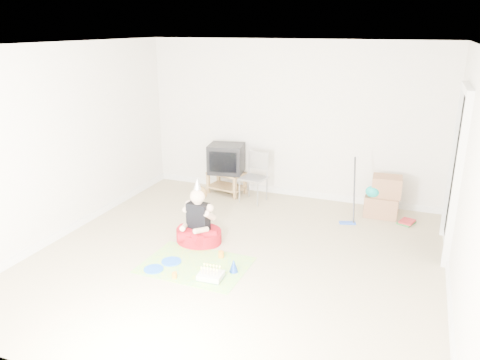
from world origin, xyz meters
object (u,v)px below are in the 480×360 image
(crt_tv, at_px, (226,159))
(cardboard_boxes, at_px, (383,197))
(tv_stand, at_px, (226,181))
(seated_woman, at_px, (199,228))
(folding_chair, at_px, (253,178))
(birthday_cake, at_px, (211,276))

(crt_tv, height_order, cardboard_boxes, crt_tv)
(tv_stand, height_order, crt_tv, crt_tv)
(tv_stand, relative_size, cardboard_boxes, 1.07)
(cardboard_boxes, height_order, seated_woman, seated_woman)
(folding_chair, relative_size, birthday_cake, 2.93)
(folding_chair, distance_m, cardboard_boxes, 2.07)
(birthday_cake, bearing_deg, seated_woman, 123.65)
(crt_tv, bearing_deg, tv_stand, -99.06)
(tv_stand, height_order, folding_chair, folding_chair)
(seated_woman, bearing_deg, folding_chair, 84.20)
(tv_stand, distance_m, birthday_cake, 2.93)
(cardboard_boxes, distance_m, seated_woman, 2.90)
(folding_chair, relative_size, seated_woman, 0.92)
(crt_tv, xyz_separation_m, seated_woman, (0.40, -1.91, -0.43))
(tv_stand, xyz_separation_m, cardboard_boxes, (2.63, -0.06, 0.07))
(crt_tv, relative_size, birthday_cake, 2.00)
(tv_stand, relative_size, seated_woman, 0.74)
(folding_chair, bearing_deg, cardboard_boxes, 3.97)
(folding_chair, xyz_separation_m, cardboard_boxes, (2.06, 0.14, -0.11))
(crt_tv, xyz_separation_m, folding_chair, (0.57, -0.20, -0.22))
(crt_tv, bearing_deg, seated_woman, -87.40)
(folding_chair, bearing_deg, seated_woman, -95.80)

